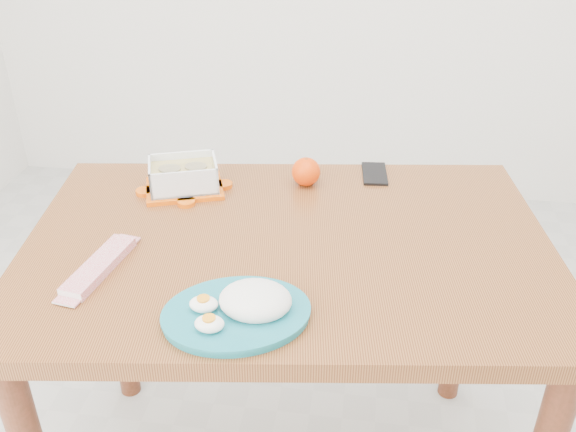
# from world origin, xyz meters

# --- Properties ---
(dining_table) EXTENTS (1.19, 0.88, 0.75)m
(dining_table) POSITION_xyz_m (-0.13, 0.07, 0.64)
(dining_table) COLOR brown
(dining_table) RESTS_ON ground
(food_container) EXTENTS (0.21, 0.19, 0.08)m
(food_container) POSITION_xyz_m (-0.41, 0.26, 0.79)
(food_container) COLOR #E15606
(food_container) RESTS_ON dining_table
(orange_fruit) EXTENTS (0.07, 0.07, 0.07)m
(orange_fruit) POSITION_xyz_m (-0.12, 0.33, 0.78)
(orange_fruit) COLOR #F24E04
(orange_fruit) RESTS_ON dining_table
(rice_plate) EXTENTS (0.33, 0.33, 0.07)m
(rice_plate) POSITION_xyz_m (-0.17, -0.18, 0.77)
(rice_plate) COLOR #177382
(rice_plate) RESTS_ON dining_table
(candy_bar) EXTENTS (0.08, 0.21, 0.02)m
(candy_bar) POSITION_xyz_m (-0.48, -0.09, 0.76)
(candy_bar) COLOR #B60923
(candy_bar) RESTS_ON dining_table
(smartphone) EXTENTS (0.07, 0.12, 0.01)m
(smartphone) POSITION_xyz_m (0.04, 0.41, 0.75)
(smartphone) COLOR black
(smartphone) RESTS_ON dining_table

